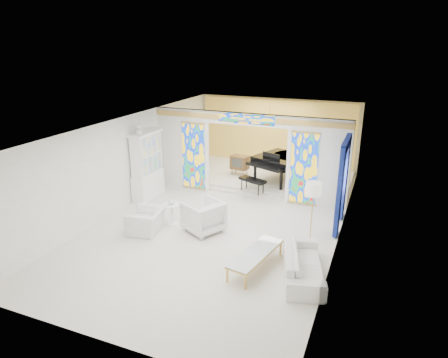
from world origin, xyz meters
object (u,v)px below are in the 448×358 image
at_px(armchair_right, 203,216).
at_px(tv_console, 240,162).
at_px(armchair_left, 146,221).
at_px(coffee_table, 256,254).
at_px(grand_piano, 286,160).
at_px(china_cabinet, 147,166).
at_px(sofa, 303,264).

bearing_deg(armchair_right, tv_console, -144.26).
height_order(armchair_left, armchair_right, armchair_right).
bearing_deg(coffee_table, grand_piano, 97.44).
distance_m(china_cabinet, sofa, 6.91).
xyz_separation_m(sofa, tv_console, (-3.83, 6.09, 0.36)).
height_order(china_cabinet, coffee_table, china_cabinet).
bearing_deg(grand_piano, sofa, -50.44).
relative_size(coffee_table, tv_console, 2.58).
bearing_deg(tv_console, coffee_table, -57.89).
relative_size(armchair_left, sofa, 0.47).
xyz_separation_m(sofa, coffee_table, (-1.14, -0.10, 0.07)).
xyz_separation_m(armchair_left, sofa, (4.71, -0.59, -0.02)).
bearing_deg(coffee_table, armchair_left, 169.02).
xyz_separation_m(china_cabinet, tv_console, (2.33, 3.09, -0.48)).
relative_size(coffee_table, grand_piano, 0.63).
height_order(coffee_table, grand_piano, grand_piano).
bearing_deg(armchair_left, tv_console, 160.94).
distance_m(china_cabinet, grand_piano, 5.19).
xyz_separation_m(china_cabinet, sofa, (6.17, -3.00, -0.84)).
xyz_separation_m(china_cabinet, coffee_table, (5.02, -3.10, -0.77)).
bearing_deg(tv_console, armchair_left, -90.41).
height_order(armchair_left, grand_piano, grand_piano).
relative_size(china_cabinet, grand_piano, 0.85).
bearing_deg(china_cabinet, sofa, -25.94).
relative_size(armchair_right, tv_console, 1.32).
distance_m(armchair_left, coffee_table, 3.63).
height_order(china_cabinet, sofa, china_cabinet).
relative_size(armchair_left, grand_piano, 0.33).
bearing_deg(grand_piano, armchair_right, -83.06).
bearing_deg(grand_piano, armchair_left, -95.39).
relative_size(armchair_left, armchair_right, 1.02).
relative_size(armchair_left, tv_console, 1.34).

